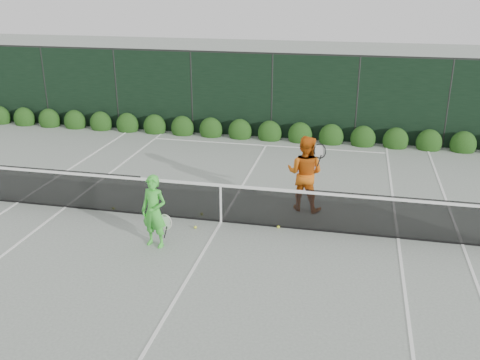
# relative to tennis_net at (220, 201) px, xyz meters

# --- Properties ---
(ground) EXTENTS (80.00, 80.00, 0.00)m
(ground) POSITION_rel_tennis_net_xyz_m (0.02, 0.00, -0.53)
(ground) COLOR gray
(ground) RESTS_ON ground
(tennis_net) EXTENTS (12.90, 0.10, 1.07)m
(tennis_net) POSITION_rel_tennis_net_xyz_m (0.00, 0.00, 0.00)
(tennis_net) COLOR black
(tennis_net) RESTS_ON ground
(player_woman) EXTENTS (0.68, 0.51, 1.62)m
(player_woman) POSITION_rel_tennis_net_xyz_m (-1.08, -1.46, 0.28)
(player_woman) COLOR green
(player_woman) RESTS_ON ground
(player_man) EXTENTS (1.07, 0.91, 1.92)m
(player_man) POSITION_rel_tennis_net_xyz_m (1.88, 1.21, 0.43)
(player_man) COLOR #D86212
(player_man) RESTS_ON ground
(court_lines) EXTENTS (11.03, 23.83, 0.01)m
(court_lines) POSITION_rel_tennis_net_xyz_m (0.02, 0.00, -0.53)
(court_lines) COLOR white
(court_lines) RESTS_ON ground
(windscreen_fence) EXTENTS (32.00, 21.07, 3.06)m
(windscreen_fence) POSITION_rel_tennis_net_xyz_m (0.02, -2.71, 0.98)
(windscreen_fence) COLOR black
(windscreen_fence) RESTS_ON ground
(hedge_row) EXTENTS (31.66, 0.65, 0.94)m
(hedge_row) POSITION_rel_tennis_net_xyz_m (0.02, 7.15, -0.30)
(hedge_row) COLOR #17340E
(hedge_row) RESTS_ON ground
(tennis_balls) EXTENTS (4.31, 0.83, 0.07)m
(tennis_balls) POSITION_rel_tennis_net_xyz_m (-0.61, -0.04, -0.50)
(tennis_balls) COLOR #E8F436
(tennis_balls) RESTS_ON ground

